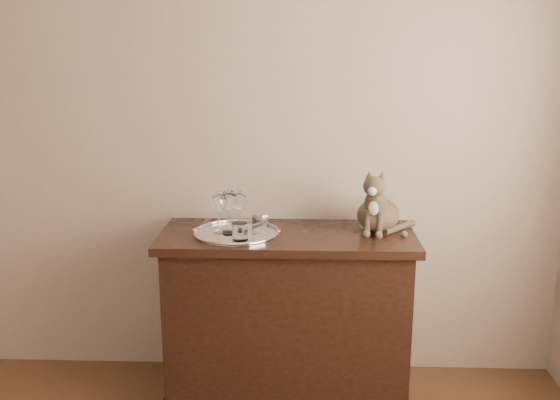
% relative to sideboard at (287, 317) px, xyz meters
% --- Properties ---
extents(wall_back, '(4.00, 0.10, 2.70)m').
position_rel_sideboard_xyz_m(wall_back, '(-0.60, 0.31, 0.93)').
color(wall_back, tan).
rests_on(wall_back, ground).
extents(sideboard, '(1.20, 0.50, 0.85)m').
position_rel_sideboard_xyz_m(sideboard, '(0.00, 0.00, 0.00)').
color(sideboard, black).
rests_on(sideboard, ground).
extents(tray, '(0.40, 0.40, 0.01)m').
position_rel_sideboard_xyz_m(tray, '(-0.24, -0.03, 0.43)').
color(tray, silver).
rests_on(tray, sideboard).
extents(wine_glass_b, '(0.07, 0.07, 0.19)m').
position_rel_sideboard_xyz_m(wine_glass_b, '(-0.23, 0.04, 0.53)').
color(wine_glass_b, white).
rests_on(wine_glass_b, tray).
extents(wine_glass_c, '(0.07, 0.07, 0.20)m').
position_rel_sideboard_xyz_m(wine_glass_c, '(-0.32, -0.02, 0.53)').
color(wine_glass_c, white).
rests_on(wine_glass_c, tray).
extents(wine_glass_d, '(0.08, 0.08, 0.21)m').
position_rel_sideboard_xyz_m(wine_glass_d, '(-0.27, -0.04, 0.54)').
color(wine_glass_d, white).
rests_on(wine_glass_d, tray).
extents(tumbler_b, '(0.07, 0.07, 0.08)m').
position_rel_sideboard_xyz_m(tumbler_b, '(-0.21, -0.14, 0.47)').
color(tumbler_b, silver).
rests_on(tumbler_b, tray).
extents(tumbler_c, '(0.08, 0.08, 0.09)m').
position_rel_sideboard_xyz_m(tumbler_c, '(-0.12, -0.04, 0.48)').
color(tumbler_c, silver).
rests_on(tumbler_c, tray).
extents(cat, '(0.38, 0.37, 0.31)m').
position_rel_sideboard_xyz_m(cat, '(0.43, 0.07, 0.58)').
color(cat, '#503D2F').
rests_on(cat, sideboard).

